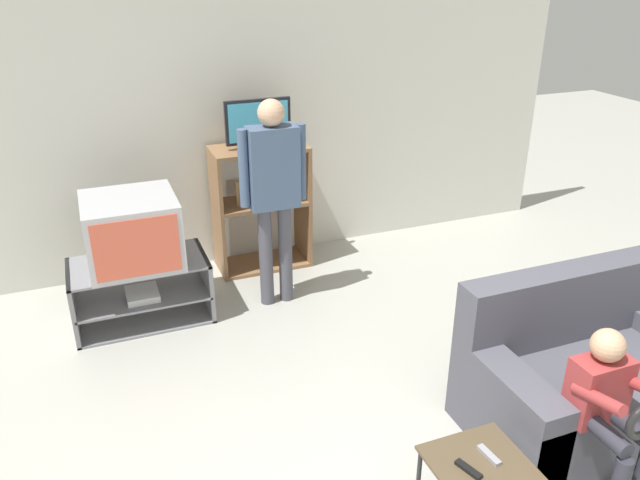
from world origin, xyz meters
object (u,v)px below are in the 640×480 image
tv_stand (141,291)px  snack_table (481,472)px  remote_control_black (468,469)px  person_standing_adult (273,184)px  person_seated_child (609,405)px  remote_control_white (489,455)px  television_main (132,231)px  television_flat (258,125)px  media_shelf (261,207)px  couch (585,378)px

tv_stand → snack_table: (1.32, -2.61, 0.09)m
remote_control_black → person_standing_adult: size_ratio=0.09×
person_seated_child → remote_control_white: bearing=170.8°
television_main → snack_table: television_main is taller
television_flat → snack_table: television_flat is taller
media_shelf → snack_table: 3.19m
television_main → couch: bearing=-43.0°
media_shelf → person_seated_child: size_ratio=1.16×
tv_stand → person_seated_child: (2.00, -2.67, 0.34)m
person_seated_child → tv_stand: bearing=126.8°
snack_table → remote_control_black: bearing=-175.9°
person_standing_adult → television_main: bearing=173.1°
person_standing_adult → media_shelf: bearing=83.1°
person_seated_child → couch: bearing=54.1°
remote_control_black → person_seated_child: person_seated_child is taller
snack_table → person_standing_adult: 2.60m
media_shelf → television_flat: bearing=-85.8°
remote_control_white → person_seated_child: (0.62, -0.10, 0.20)m
tv_stand → couch: 3.21m
television_flat → remote_control_white: (0.23, -3.12, -0.94)m
television_main → snack_table: bearing=-63.3°
tv_stand → media_shelf: 1.32m
remote_control_black → remote_control_white: bearing=-1.6°
tv_stand → television_flat: (1.15, 0.55, 1.08)m
television_main → couch: 3.26m
media_shelf → television_flat: 0.75m
media_shelf → couch: (1.20, -2.75, -0.26)m
remote_control_black → couch: 1.20m
television_main → remote_control_black: 2.93m
television_flat → person_seated_child: bearing=-75.2°
television_main → remote_control_white: bearing=-61.8°
tv_stand → person_standing_adult: (1.07, -0.11, 0.78)m
television_main → remote_control_white: television_main is taller
television_flat → person_seated_child: (0.85, -3.22, -0.74)m
tv_stand → snack_table: size_ratio=2.17×
remote_control_black → couch: size_ratio=0.10×
television_main → television_flat: bearing=24.6°
media_shelf → remote_control_black: (0.09, -3.18, -0.19)m
couch → remote_control_white: bearing=-158.1°
remote_control_black → remote_control_white: size_ratio=1.00×
remote_control_black → remote_control_white: (0.15, 0.04, 0.00)m
media_shelf → person_seated_child: media_shelf is taller
media_shelf → couch: bearing=-66.4°
tv_stand → television_main: 0.51m
remote_control_white → television_flat: bearing=88.6°
television_flat → remote_control_white: size_ratio=3.93×
snack_table → television_main: bearing=116.7°
remote_control_black → person_standing_adult: 2.59m
remote_control_black → media_shelf: bearing=73.8°
snack_table → media_shelf: bearing=93.0°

